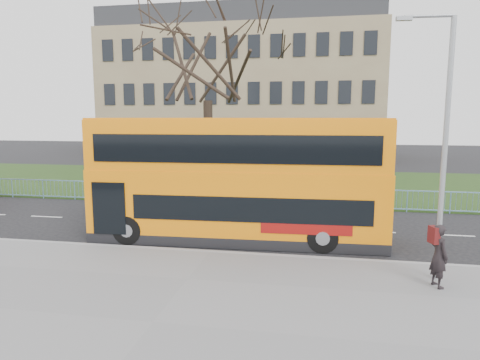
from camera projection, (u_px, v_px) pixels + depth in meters
The scene contains 10 objects.
ground at pixel (220, 242), 16.22m from camera, with size 120.00×120.00×0.00m, color black.
pavement at pixel (153, 324), 9.64m from camera, with size 80.00×10.50×0.12m, color slate.
kerb at pixel (210, 253), 14.70m from camera, with size 80.00×0.20×0.14m, color gray.
grass_verge at pixel (265, 183), 30.13m from camera, with size 80.00×15.40×0.08m, color #1F3312.
guard_railing at pixel (248, 196), 22.56m from camera, with size 40.00×0.12×1.10m, color #70A1C8, non-canonical shape.
bare_tree at pixel (208, 83), 25.49m from camera, with size 9.28×9.28×13.26m, color black, non-canonical shape.
civic_building at pixel (245, 97), 50.13m from camera, with size 30.00×15.00×14.00m, color #867155.
yellow_bus at pixel (237, 176), 16.13m from camera, with size 11.06×3.02×4.60m.
pedestrian at pixel (439, 256), 11.52m from camera, with size 0.63×0.41×1.73m, color black.
street_lamp at pixel (442, 139), 11.61m from camera, with size 1.54×0.24×7.24m.
Camera 1 is at (3.54, -15.31, 4.71)m, focal length 32.00 mm.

